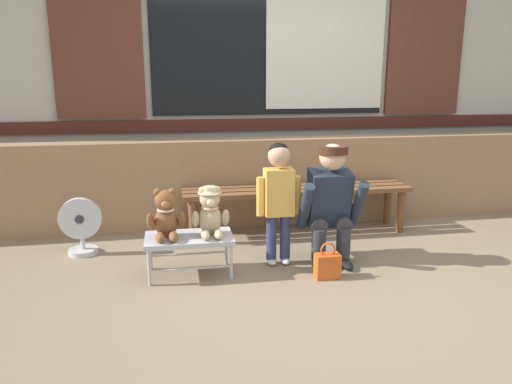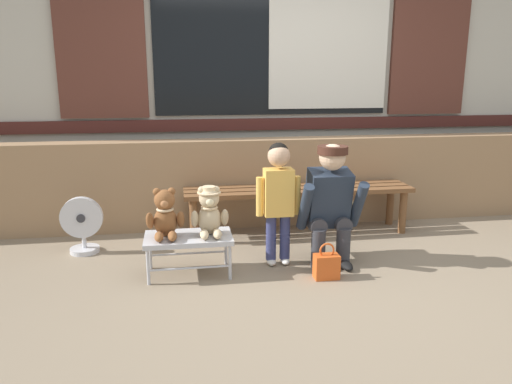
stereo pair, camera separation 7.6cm
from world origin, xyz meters
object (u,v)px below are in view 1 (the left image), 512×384
at_px(teddy_bear_with_hat, 210,212).
at_px(floor_fan, 81,226).
at_px(adult_crouching, 330,203).
at_px(wooden_bench_long, 297,195).
at_px(teddy_bear_plain, 166,216).
at_px(small_display_bench, 189,240).
at_px(handbag_on_ground, 327,265).
at_px(child_standing, 279,190).

xyz_separation_m(teddy_bear_with_hat, floor_fan, (-1.02, 0.58, -0.23)).
relative_size(teddy_bear_with_hat, floor_fan, 0.76).
bearing_deg(adult_crouching, wooden_bench_long, 95.27).
height_order(wooden_bench_long, floor_fan, floor_fan).
bearing_deg(teddy_bear_plain, teddy_bear_with_hat, 0.13).
relative_size(small_display_bench, teddy_bear_with_hat, 1.76).
bearing_deg(adult_crouching, teddy_bear_plain, -176.81).
bearing_deg(teddy_bear_with_hat, handbag_on_ground, -16.26).
distance_m(handbag_on_ground, floor_fan, 2.02).
height_order(small_display_bench, child_standing, child_standing).
distance_m(wooden_bench_long, child_standing, 0.81).
distance_m(small_display_bench, adult_crouching, 1.12).
bearing_deg(wooden_bench_long, teddy_bear_with_hat, -137.29).
distance_m(wooden_bench_long, floor_fan, 1.90).
xyz_separation_m(wooden_bench_long, floor_fan, (-1.89, -0.22, -0.13)).
bearing_deg(teddy_bear_plain, small_display_bench, -0.51).
xyz_separation_m(child_standing, adult_crouching, (0.41, -0.03, -0.11)).
relative_size(small_display_bench, teddy_bear_plain, 1.76).
distance_m(child_standing, handbag_on_ground, 0.67).
bearing_deg(adult_crouching, small_display_bench, -176.27).
bearing_deg(adult_crouching, teddy_bear_with_hat, -175.77).
height_order(teddy_bear_with_hat, handbag_on_ground, teddy_bear_with_hat).
bearing_deg(small_display_bench, child_standing, 8.05).
height_order(small_display_bench, floor_fan, floor_fan).
distance_m(wooden_bench_long, handbag_on_ground, 1.08).
bearing_deg(handbag_on_ground, teddy_bear_plain, 168.16).
relative_size(wooden_bench_long, child_standing, 2.19).
height_order(wooden_bench_long, small_display_bench, wooden_bench_long).
xyz_separation_m(small_display_bench, child_standing, (0.69, 0.10, 0.33)).
xyz_separation_m(wooden_bench_long, teddy_bear_with_hat, (-0.87, -0.80, 0.10)).
bearing_deg(floor_fan, child_standing, -17.50).
distance_m(wooden_bench_long, teddy_bear_with_hat, 1.19).
distance_m(small_display_bench, teddy_bear_with_hat, 0.26).
height_order(teddy_bear_plain, adult_crouching, adult_crouching).
distance_m(wooden_bench_long, teddy_bear_plain, 1.44).
xyz_separation_m(teddy_bear_plain, floor_fan, (-0.70, 0.59, -0.23)).
xyz_separation_m(wooden_bench_long, small_display_bench, (-1.03, -0.81, -0.11)).
bearing_deg(floor_fan, teddy_bear_with_hat, -29.91).
distance_m(teddy_bear_with_hat, handbag_on_ground, 0.94).
height_order(small_display_bench, teddy_bear_plain, teddy_bear_plain).
xyz_separation_m(teddy_bear_plain, teddy_bear_with_hat, (0.32, 0.00, 0.01)).
bearing_deg(adult_crouching, child_standing, 176.25).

